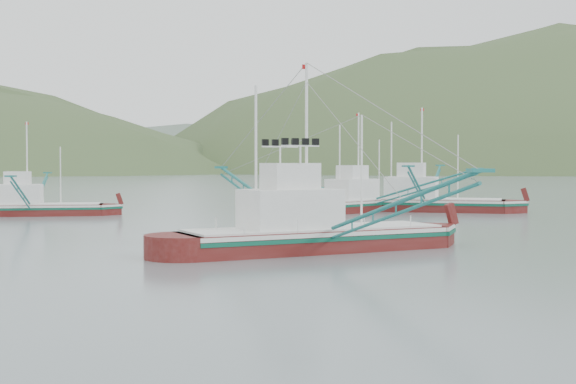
{
  "coord_description": "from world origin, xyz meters",
  "views": [
    {
      "loc": [
        -2.95,
        -41.55,
        4.9
      ],
      "look_at": [
        0.0,
        6.0,
        3.2
      ],
      "focal_mm": 50.0,
      "sensor_mm": 36.0,
      "label": 1
    }
  ],
  "objects": [
    {
      "name": "bg_boat_left",
      "position": [
        -22.47,
        34.88,
        1.4
      ],
      "size": [
        13.26,
        23.4,
        9.5
      ],
      "rotation": [
        0.0,
        0.0,
        0.11
      ],
      "color": "#4F0F0D",
      "rests_on": "ground"
    },
    {
      "name": "bg_boat_far",
      "position": [
        9.51,
        39.38,
        2.32
      ],
      "size": [
        21.72,
        22.68,
        10.81
      ],
      "rotation": [
        0.0,
        0.0,
        0.74
      ],
      "color": "#4F0F0D",
      "rests_on": "ground"
    },
    {
      "name": "bg_boat_right",
      "position": [
        16.11,
        39.1,
        2.24
      ],
      "size": [
        16.05,
        27.25,
        11.41
      ],
      "rotation": [
        0.0,
        0.0,
        -0.34
      ],
      "color": "#4F0F0D",
      "rests_on": "ground"
    },
    {
      "name": "ridge_distant",
      "position": [
        30.0,
        560.0,
        0.0
      ],
      "size": [
        960.0,
        400.0,
        240.0
      ],
      "primitive_type": "ellipsoid",
      "color": "slate",
      "rests_on": "ground"
    },
    {
      "name": "main_boat",
      "position": [
        1.18,
        2.88,
        2.31
      ],
      "size": [
        15.76,
        26.59,
        11.28
      ],
      "rotation": [
        0.0,
        0.0,
        0.4
      ],
      "color": "#4F0F0D",
      "rests_on": "ground"
    },
    {
      "name": "ground",
      "position": [
        0.0,
        0.0,
        0.0
      ],
      "size": [
        1200.0,
        1200.0,
        0.0
      ],
      "primitive_type": "plane",
      "color": "slate",
      "rests_on": "ground"
    }
  ]
}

